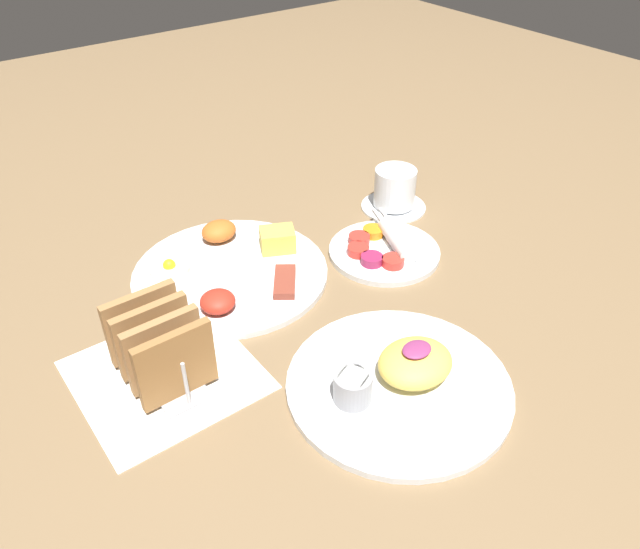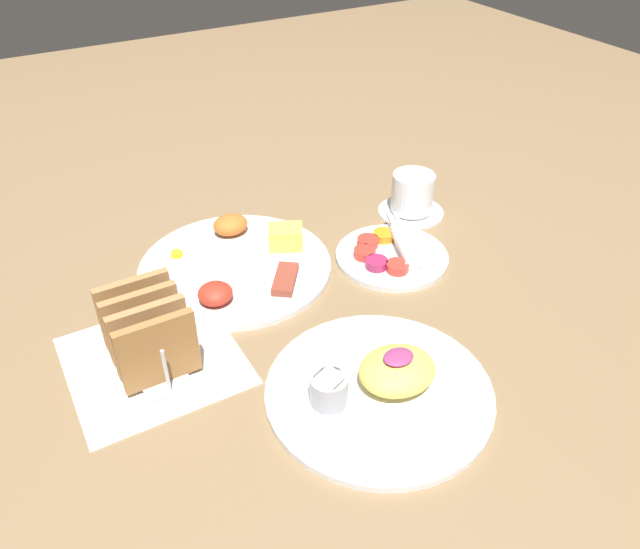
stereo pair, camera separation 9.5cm
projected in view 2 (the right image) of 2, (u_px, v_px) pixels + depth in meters
name	position (u px, v px, depth m)	size (l,w,h in m)	color
ground_plane	(299.00, 313.00, 0.92)	(3.00, 3.00, 0.00)	brown
napkin_flat	(154.00, 360.00, 0.84)	(0.22, 0.22, 0.00)	white
plate_breakfast	(237.00, 263.00, 1.01)	(0.31, 0.31, 0.05)	white
plate_condiments	(392.00, 253.00, 1.03)	(0.18, 0.18, 0.04)	white
plate_foreground	(380.00, 385.00, 0.78)	(0.29, 0.29, 0.06)	white
toast_rack	(148.00, 332.00, 0.81)	(0.10, 0.15, 0.10)	#B7B7BC
coffee_cup	(412.00, 196.00, 1.13)	(0.12, 0.12, 0.08)	white
teaspoon	(409.00, 334.00, 0.88)	(0.08, 0.11, 0.01)	silver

